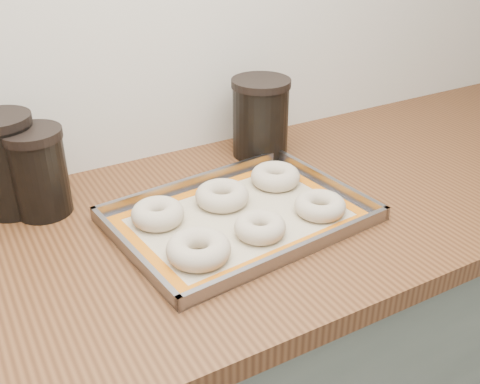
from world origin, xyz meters
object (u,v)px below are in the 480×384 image
bagel_front_right (320,206)px  canister_mid (38,172)px  baking_tray (240,217)px  bagel_back_left (158,214)px  bagel_back_right (275,176)px  canister_left (7,164)px  bagel_front_mid (260,227)px  bagel_back_mid (222,195)px  bagel_front_left (199,249)px  canister_right (260,117)px

bagel_front_right → canister_mid: canister_mid is taller
baking_tray → bagel_back_left: size_ratio=4.99×
bagel_back_right → canister_left: (-0.49, 0.17, 0.07)m
bagel_front_mid → bagel_front_right: bagel_front_mid is taller
bagel_front_mid → bagel_back_mid: 0.13m
baking_tray → bagel_front_mid: (0.00, -0.07, 0.02)m
bagel_front_left → bagel_back_mid: bagel_front_left is taller
bagel_back_left → bagel_back_mid: bagel_back_left is taller
bagel_front_right → canister_right: 0.31m
baking_tray → bagel_front_left: bagel_front_left is taller
canister_left → bagel_front_mid: bearing=-42.0°
bagel_front_left → bagel_back_right: 0.30m
bagel_back_left → bagel_back_right: (0.27, 0.02, -0.00)m
bagel_front_mid → bagel_back_right: (0.13, 0.15, 0.00)m
baking_tray → canister_right: canister_right is taller
baking_tray → canister_right: 0.32m
bagel_back_left → canister_mid: 0.24m
baking_tray → canister_mid: 0.39m
bagel_back_left → canister_right: canister_right is taller
canister_mid → bagel_front_mid: bearing=-42.1°
canister_left → bagel_back_mid: bearing=-28.1°
canister_mid → bagel_back_left: bearing=-41.7°
bagel_front_left → canister_right: (0.32, 0.32, 0.07)m
bagel_back_left → bagel_front_left: bearing=-83.8°
canister_left → bagel_front_right: bearing=-32.2°
bagel_back_right → canister_left: bearing=160.7°
canister_mid → canister_right: canister_right is taller
bagel_back_left → canister_left: canister_left is taller
bagel_back_mid → canister_left: canister_left is taller
bagel_back_mid → bagel_back_right: size_ratio=1.03×
baking_tray → canister_right: (0.19, 0.24, 0.08)m
bagel_back_mid → canister_right: size_ratio=0.59×
bagel_back_left → canister_left: (-0.22, 0.19, 0.07)m
bagel_front_right → canister_mid: bearing=148.8°
bagel_front_left → bagel_back_left: bearing=96.2°
bagel_front_mid → bagel_back_mid: (-0.00, 0.13, 0.00)m
bagel_front_left → canister_mid: size_ratio=0.64×
canister_mid → baking_tray: bearing=-34.3°
bagel_front_mid → bagel_front_left: bearing=-175.2°
canister_right → canister_left: bearing=178.4°
bagel_back_left → bagel_back_right: size_ratio=0.96×
bagel_back_right → bagel_back_mid: bearing=-172.6°
baking_tray → bagel_front_left: (-0.13, -0.08, 0.02)m
canister_right → canister_mid: bearing=-177.1°
baking_tray → bagel_front_right: (0.14, -0.06, 0.01)m
canister_right → baking_tray: bearing=-128.4°
bagel_back_mid → bagel_back_right: bearing=7.4°
bagel_back_mid → bagel_back_right: 0.14m
bagel_back_left → canister_right: bearing=28.4°
bagel_back_right → canister_mid: bearing=163.5°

